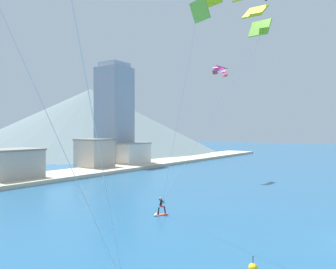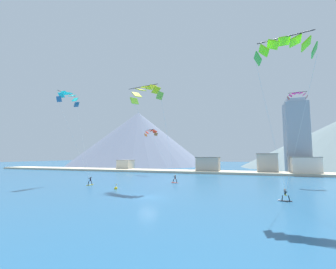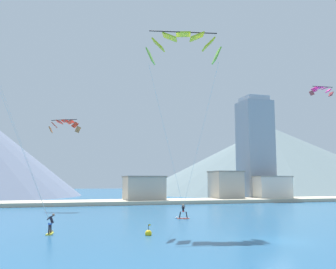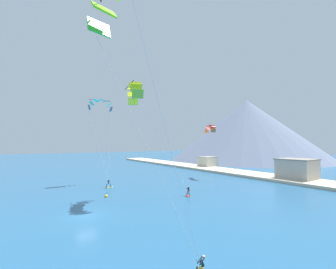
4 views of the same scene
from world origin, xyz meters
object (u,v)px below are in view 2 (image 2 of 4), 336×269
kitesurfer_near_trail (174,180)px  parafoil_kite_mid_center (284,48)px  kitesurfer_mid_center (284,198)px  race_marker_buoy (116,188)px  parafoil_kite_distant_low_drift (151,132)px  kitesurfer_near_lead (91,182)px  parafoil_kite_distant_high_outer (297,95)px  parafoil_kite_near_lead (69,98)px  parafoil_kite_near_trail (146,93)px

kitesurfer_near_trail → parafoil_kite_mid_center: 33.00m
kitesurfer_mid_center → kitesurfer_near_trail: bearing=143.3°
kitesurfer_near_trail → race_marker_buoy: bearing=-119.7°
kitesurfer_mid_center → parafoil_kite_distant_low_drift: 48.23m
parafoil_kite_mid_center → kitesurfer_near_lead: bearing=161.3°
kitesurfer_near_trail → parafoil_kite_mid_center: size_ratio=0.10×
kitesurfer_mid_center → parafoil_kite_distant_high_outer: 28.51m
parafoil_kite_near_lead → parafoil_kite_distant_low_drift: parafoil_kite_near_lead is taller
parafoil_kite_distant_low_drift → race_marker_buoy: 34.14m
parafoil_kite_distant_low_drift → kitesurfer_near_lead: bearing=-92.6°
kitesurfer_near_lead → parafoil_kite_near_lead: size_ratio=0.10×
kitesurfer_near_lead → race_marker_buoy: bearing=-22.5°
parafoil_kite_distant_high_outer → parafoil_kite_distant_low_drift: (-39.32, 12.22, -5.54)m
kitesurfer_near_trail → kitesurfer_mid_center: bearing=-36.7°
parafoil_kite_near_trail → parafoil_kite_distant_low_drift: bearing=111.2°
parafoil_kite_near_trail → parafoil_kite_mid_center: 24.79m
kitesurfer_near_trail → parafoil_kite_near_trail: parafoil_kite_near_trail is taller
kitesurfer_near_trail → parafoil_kite_distant_low_drift: 26.27m
kitesurfer_near_trail → kitesurfer_mid_center: (19.31, -14.38, -0.09)m
parafoil_kite_near_lead → parafoil_kite_mid_center: bearing=-15.6°
kitesurfer_near_lead → parafoil_kite_distant_high_outer: size_ratio=0.45×
kitesurfer_near_trail → parafoil_kite_near_trail: size_ratio=0.10×
parafoil_kite_mid_center → race_marker_buoy: (-26.20, 8.26, -17.68)m
kitesurfer_mid_center → race_marker_buoy: bearing=175.4°
kitesurfer_near_lead → parafoil_kite_near_trail: size_ratio=0.10×
kitesurfer_near_trail → parafoil_kite_mid_center: bearing=-46.9°
parafoil_kite_near_lead → parafoil_kite_distant_low_drift: size_ratio=3.60×
parafoil_kite_near_lead → race_marker_buoy: bearing=-12.0°
parafoil_kite_mid_center → race_marker_buoy: 32.67m
kitesurfer_mid_center → parafoil_kite_near_lead: parafoil_kite_near_lead is taller
parafoil_kite_distant_high_outer → parafoil_kite_mid_center: bearing=-103.9°
kitesurfer_near_trail → parafoil_kite_mid_center: (19.22, -20.51, 17.28)m
parafoil_kite_near_lead → race_marker_buoy: parafoil_kite_near_lead is taller
kitesurfer_near_lead → kitesurfer_near_trail: kitesurfer_near_trail is taller
kitesurfer_near_lead → kitesurfer_mid_center: bearing=-8.9°
race_marker_buoy → parafoil_kite_distant_high_outer: bearing=29.5°
kitesurfer_near_lead → parafoil_kite_near_lead: parafoil_kite_near_lead is taller
kitesurfer_near_trail → parafoil_kite_near_lead: parafoil_kite_near_lead is taller
parafoil_kite_near_lead → parafoil_kite_mid_center: 41.78m
kitesurfer_near_trail → parafoil_kite_near_trail: 19.75m
parafoil_kite_near_trail → race_marker_buoy: (-4.22, -3.20, -17.72)m
parafoil_kite_mid_center → parafoil_kite_distant_low_drift: (-32.69, 39.05, -4.44)m
parafoil_kite_near_lead → parafoil_kite_distant_low_drift: bearing=74.8°
kitesurfer_mid_center → parafoil_kite_near_lead: 44.42m
parafoil_kite_near_lead → parafoil_kite_distant_high_outer: size_ratio=4.53×
parafoil_kite_distant_high_outer → race_marker_buoy: parafoil_kite_distant_high_outer is taller
parafoil_kite_near_lead → parafoil_kite_near_trail: (18.25, 0.22, -0.49)m
kitesurfer_near_lead → kitesurfer_near_trail: bearing=31.6°
kitesurfer_near_lead → parafoil_kite_near_lead: (-6.30, -0.22, 17.83)m
kitesurfer_near_trail → parafoil_kite_distant_low_drift: (-13.47, 18.54, 12.85)m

